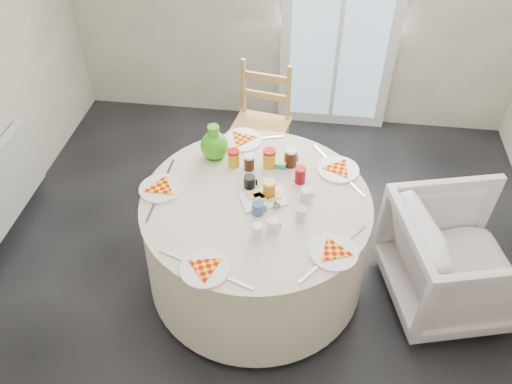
# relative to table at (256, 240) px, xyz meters

# --- Properties ---
(floor) EXTENTS (4.00, 4.00, 0.00)m
(floor) POSITION_rel_table_xyz_m (0.06, 0.00, -0.38)
(floor) COLOR black
(floor) RESTS_ON ground
(glass_door) EXTENTS (1.00, 0.08, 2.10)m
(glass_door) POSITION_rel_table_xyz_m (0.46, 1.95, 0.68)
(glass_door) COLOR silver
(glass_door) RESTS_ON floor
(table) EXTENTS (1.43, 1.43, 0.72)m
(table) POSITION_rel_table_xyz_m (0.00, 0.00, 0.00)
(table) COLOR beige
(table) RESTS_ON floor
(wooden_chair) EXTENTS (0.49, 0.48, 0.96)m
(wooden_chair) POSITION_rel_table_xyz_m (-0.12, 1.10, 0.09)
(wooden_chair) COLOR #BA9246
(wooden_chair) RESTS_ON floor
(armchair) EXTENTS (0.91, 0.95, 0.81)m
(armchair) POSITION_rel_table_xyz_m (1.28, 0.01, 0.02)
(armchair) COLOR silver
(armchair) RESTS_ON floor
(place_settings) EXTENTS (1.56, 1.56, 0.03)m
(place_settings) POSITION_rel_table_xyz_m (0.00, 0.00, 0.40)
(place_settings) COLOR white
(place_settings) RESTS_ON table
(jar_cluster) EXTENTS (0.55, 0.38, 0.14)m
(jar_cluster) POSITION_rel_table_xyz_m (0.02, 0.25, 0.45)
(jar_cluster) COLOR #AB6910
(jar_cluster) RESTS_ON table
(butter_tub) EXTENTS (0.12, 0.10, 0.04)m
(butter_tub) POSITION_rel_table_xyz_m (0.10, 0.33, 0.41)
(butter_tub) COLOR #11A0AF
(butter_tub) RESTS_ON table
(green_pitcher) EXTENTS (0.22, 0.22, 0.24)m
(green_pitcher) POSITION_rel_table_xyz_m (-0.32, 0.37, 0.49)
(green_pitcher) COLOR #3BA319
(green_pitcher) RESTS_ON table
(cheese_platter) EXTENTS (0.31, 0.26, 0.03)m
(cheese_platter) POSITION_rel_table_xyz_m (0.04, 0.00, 0.40)
(cheese_platter) COLOR white
(cheese_platter) RESTS_ON table
(mugs_glasses) EXTENTS (0.66, 0.66, 0.10)m
(mugs_glasses) POSITION_rel_table_xyz_m (0.12, -0.01, 0.44)
(mugs_glasses) COLOR #9B9B9B
(mugs_glasses) RESTS_ON table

